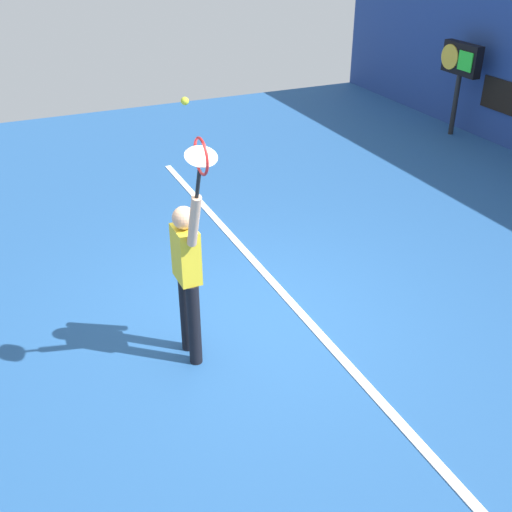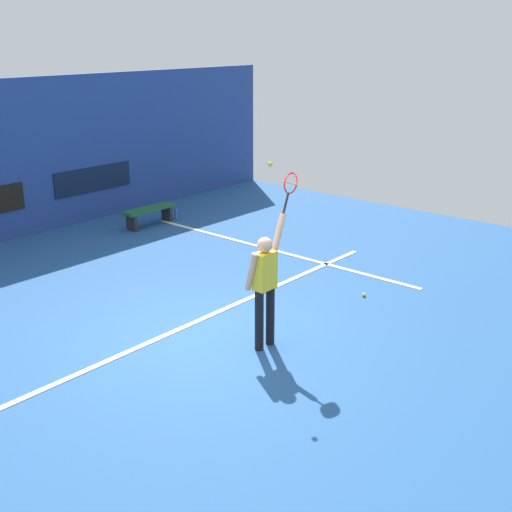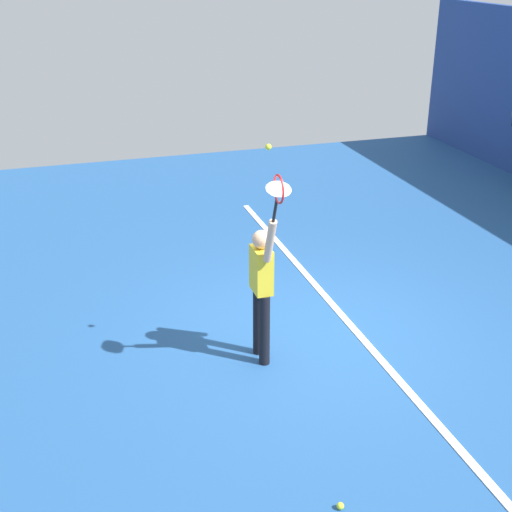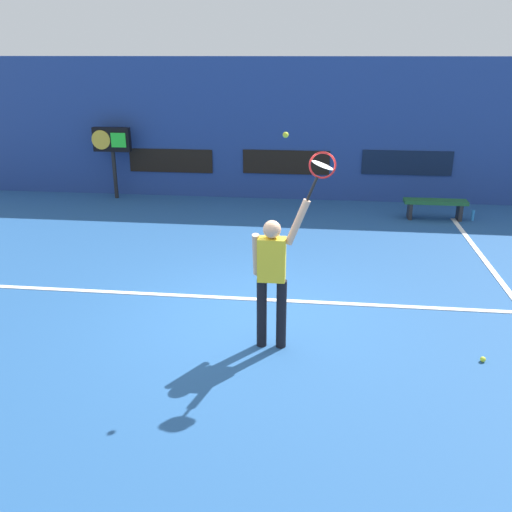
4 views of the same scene
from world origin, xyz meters
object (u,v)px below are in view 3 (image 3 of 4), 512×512
object	(u,v)px
tennis_racket	(278,192)
tennis_ball	(268,147)
spare_ball	(340,506)
tennis_player	(262,284)

from	to	relation	value
tennis_racket	tennis_ball	bearing A→B (deg)	176.07
tennis_racket	spare_ball	world-z (taller)	tennis_racket
tennis_ball	spare_ball	world-z (taller)	tennis_ball
tennis_ball	tennis_racket	bearing A→B (deg)	-3.93
tennis_racket	tennis_ball	distance (m)	0.55
tennis_player	tennis_ball	distance (m)	1.69
tennis_racket	tennis_ball	world-z (taller)	tennis_ball
tennis_player	spare_ball	bearing A→B (deg)	-2.02
spare_ball	tennis_player	bearing A→B (deg)	177.98
tennis_player	spare_ball	world-z (taller)	tennis_player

